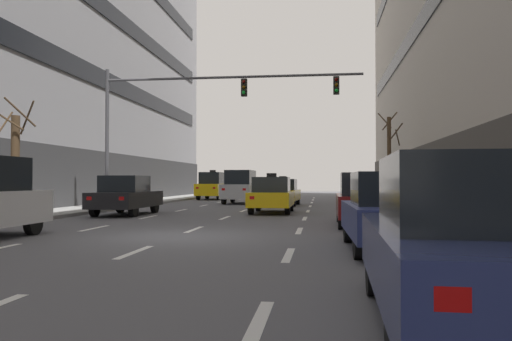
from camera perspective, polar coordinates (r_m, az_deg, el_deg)
The scene contains 37 objects.
ground_plane at distance 13.85m, azimuth -8.91°, elevation -7.26°, with size 120.00×120.00×0.00m, color #515156.
sidewalk_right at distance 13.90m, azimuth 24.22°, elevation -6.86°, with size 2.98×80.00×0.14m, color gray.
lane_stripe_l1_s4 at distance 16.83m, azimuth -17.50°, elevation -6.13°, with size 0.16×2.00×0.01m, color silver.
lane_stripe_l1_s5 at distance 21.46m, azimuth -11.88°, elevation -5.08°, with size 0.16×2.00×0.01m, color silver.
lane_stripe_l1_s6 at distance 26.23m, azimuth -8.29°, elevation -4.38°, with size 0.16×2.00×0.01m, color silver.
lane_stripe_l1_s7 at distance 31.07m, azimuth -5.81°, elevation -3.88°, with size 0.16×2.00×0.01m, color silver.
lane_stripe_l1_s8 at distance 35.95m, azimuth -4.00°, elevation -3.52°, with size 0.16×2.00×0.01m, color silver.
lane_stripe_l1_s9 at distance 40.86m, azimuth -2.63°, elevation -3.24°, with size 0.16×2.00×0.01m, color silver.
lane_stripe_l1_s10 at distance 45.80m, azimuth -1.56°, elevation -3.02°, with size 0.16×2.00×0.01m, color silver.
lane_stripe_l2_s3 at distance 11.02m, azimuth -13.31°, elevation -8.79°, with size 0.16×2.00×0.01m, color silver.
lane_stripe_l2_s4 at distance 15.77m, azimuth -6.88°, elevation -6.51°, with size 0.16×2.00×0.01m, color silver.
lane_stripe_l2_s5 at distance 20.64m, azimuth -3.47°, elevation -5.26°, with size 0.16×2.00×0.01m, color silver.
lane_stripe_l2_s6 at distance 25.56m, azimuth -1.38°, elevation -4.47°, with size 0.16×2.00×0.01m, color silver.
lane_stripe_l2_s7 at distance 30.51m, azimuth 0.03°, elevation -3.94°, with size 0.16×2.00×0.01m, color silver.
lane_stripe_l2_s8 at distance 35.47m, azimuth 1.05°, elevation -3.55°, with size 0.16×2.00×0.01m, color silver.
lane_stripe_l2_s9 at distance 40.44m, azimuth 1.82°, elevation -3.26°, with size 0.16×2.00×0.01m, color silver.
lane_stripe_l2_s10 at distance 45.42m, azimuth 2.42°, elevation -3.04°, with size 0.16×2.00×0.01m, color silver.
lane_stripe_l3_s2 at distance 5.47m, azimuth 0.17°, elevation -16.72°, with size 0.16×2.00×0.01m, color silver.
lane_stripe_l3_s3 at distance 10.36m, azimuth 3.63°, elevation -9.32°, with size 0.16×2.00×0.01m, color silver.
lane_stripe_l3_s4 at distance 15.32m, azimuth 4.82°, elevation -6.67°, with size 0.16×2.00×0.01m, color silver.
lane_stripe_l3_s5 at distance 20.29m, azimuth 5.43°, elevation -5.32°, with size 0.16×2.00×0.01m, color silver.
lane_stripe_l3_s6 at distance 25.28m, azimuth 5.79°, elevation -4.50°, with size 0.16×2.00×0.01m, color silver.
lane_stripe_l3_s7 at distance 30.27m, azimuth 6.03°, elevation -3.96°, with size 0.16×2.00×0.01m, color silver.
lane_stripe_l3_s8 at distance 35.27m, azimuth 6.21°, elevation -3.56°, with size 0.16×2.00×0.01m, color silver.
lane_stripe_l3_s9 at distance 40.26m, azimuth 6.34°, elevation -3.27°, with size 0.16×2.00×0.01m, color silver.
lane_stripe_l3_s10 at distance 45.26m, azimuth 6.44°, elevation -3.04°, with size 0.16×2.00×0.01m, color silver.
taxi_driving_0 at distance 23.78m, azimuth 1.78°, elevation -2.76°, with size 1.85×4.41×1.83m.
taxi_driving_1 at distance 31.15m, azimuth 3.04°, elevation -2.44°, with size 1.96×4.32×1.77m.
taxi_driving_2 at distance 41.38m, azimuth -4.82°, elevation -1.72°, with size 2.01×4.55×2.36m.
car_driving_3 at distance 23.11m, azimuth -14.23°, elevation -2.71°, with size 1.95×4.57×1.71m.
car_driving_5 at distance 33.92m, azimuth -1.72°, elevation -1.83°, with size 2.03×4.57×2.18m.
car_parked_0 at distance 5.51m, azimuth 22.99°, elevation -7.58°, with size 2.05×4.64×1.72m.
car_parked_1 at distance 11.24m, azimuth 14.87°, elevation -4.48°, with size 1.95×4.46×1.66m.
car_parked_2 at distance 17.21m, azimuth 12.21°, elevation -3.20°, with size 2.00×4.66×1.74m.
traffic_signal_0 at distance 25.41m, azimuth -6.87°, elevation 7.21°, with size 12.65×0.35×6.91m.
street_tree_2 at distance 21.24m, azimuth -25.17°, elevation 0.80°, with size 1.51×1.50×4.38m.
street_tree_3 at distance 29.29m, azimuth 14.59°, elevation 1.35°, with size 1.39×1.40×5.20m.
Camera 1 is at (3.83, -13.23, 1.47)m, focal length 36.04 mm.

